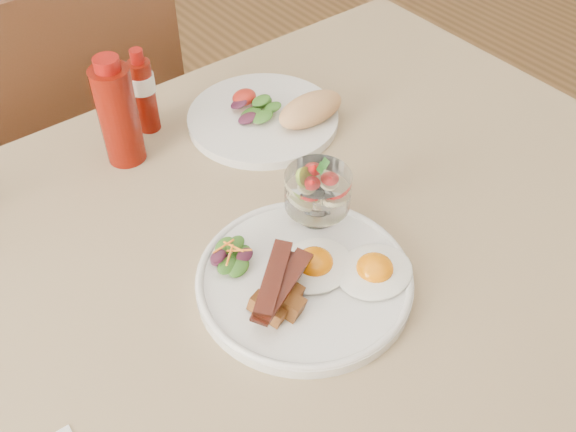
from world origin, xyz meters
The scene contains 10 objects.
table centered at (0.00, 0.00, 0.66)m, with size 1.33×0.88×0.75m.
chair_far centered at (0.00, 0.66, 0.52)m, with size 0.42×0.42×0.93m.
main_plate centered at (0.02, -0.08, 0.76)m, with size 0.28×0.28×0.02m, color silver.
fried_eggs centered at (0.07, -0.11, 0.78)m, with size 0.17×0.16×0.03m.
bacon_potato_pile centered at (-0.03, -0.10, 0.79)m, with size 0.11×0.09×0.05m.
side_salad centered at (-0.04, -0.01, 0.78)m, with size 0.07×0.06×0.03m.
fruit_cup centered at (0.11, -0.01, 0.82)m, with size 0.09×0.09×0.09m.
second_plate centered at (0.20, 0.22, 0.77)m, with size 0.25×0.25×0.06m.
ketchup_bottle centered at (-0.03, 0.29, 0.84)m, with size 0.08×0.08×0.18m.
hot_sauce_bottle centered at (0.03, 0.34, 0.82)m, with size 0.05×0.05×0.15m.
Camera 1 is at (-0.31, -0.49, 1.40)m, focal length 40.00 mm.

